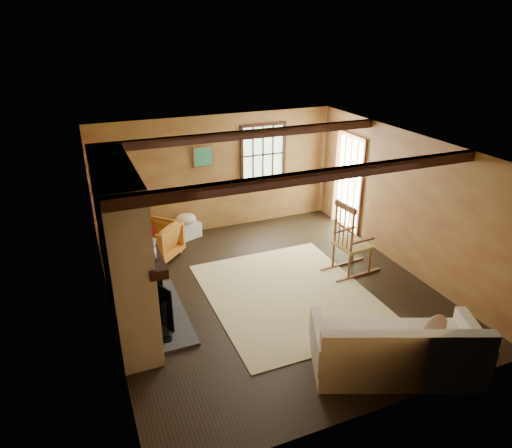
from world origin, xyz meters
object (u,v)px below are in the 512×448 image
sofa (397,352)px  armchair (157,241)px  rocking_chair (351,243)px  fireplace (126,256)px  laundry_basket (187,230)px

sofa → armchair: bearing=139.1°
armchair → rocking_chair: bearing=104.4°
rocking_chair → armchair: rocking_chair is taller
rocking_chair → sofa: size_ratio=0.59×
armchair → sofa: bearing=72.7°
fireplace → sofa: (2.88, -2.30, -0.81)m
fireplace → sofa: bearing=-38.6°
rocking_chair → armchair: 3.51m
fireplace → laundry_basket: bearing=60.2°
rocking_chair → laundry_basket: bearing=37.2°
laundry_basket → rocking_chair: bearing=-47.2°
rocking_chair → laundry_basket: rocking_chair is taller
fireplace → rocking_chair: fireplace is taller
rocking_chair → sofa: rocking_chair is taller
fireplace → rocking_chair: 3.78m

